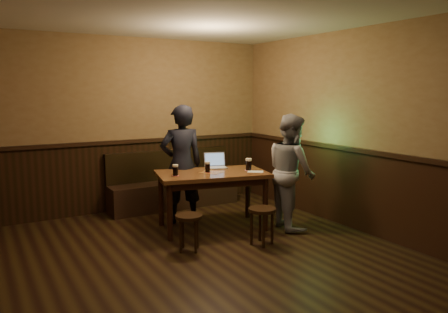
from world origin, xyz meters
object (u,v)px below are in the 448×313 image
pint_left (175,170)px  pint_right (249,164)px  bench (173,188)px  stool_left (189,222)px  stool_right (262,215)px  pub_table (212,180)px  person_grey (291,171)px  pint_mid (208,167)px  person_suit (181,164)px  laptop (215,164)px

pint_left → pint_right: (1.07, -0.16, 0.01)m
bench → stool_left: bearing=-108.5°
stool_right → pint_left: bearing=129.9°
bench → pint_right: 1.70m
bench → stool_left: size_ratio=4.88×
pub_table → person_grey: person_grey is taller
stool_right → pint_left: pint_left is taller
pint_mid → pint_right: size_ratio=0.87×
pint_left → person_suit: size_ratio=0.09×
laptop → pint_right: bearing=-37.9°
laptop → stool_left: bearing=-117.9°
pub_table → stool_left: pub_table is taller
bench → person_suit: person_suit is taller
bench → pint_mid: pint_mid is taller
pint_left → pint_mid: bearing=-0.4°
laptop → stool_right: bearing=-73.6°
bench → pint_mid: 1.48m
pub_table → person_grey: 1.13m
pub_table → person_grey: size_ratio=1.03×
pub_table → pint_left: size_ratio=10.85×
stool_right → person_suit: bearing=108.2°
pint_left → pint_mid: (0.49, -0.00, -0.00)m
stool_left → pint_left: 0.85m
pub_table → pint_left: pint_left is taller
person_suit → person_grey: person_suit is taller
laptop → person_suit: (-0.45, 0.22, 0.00)m
laptop → person_suit: size_ratio=0.21×
bench → pint_mid: (-0.06, -1.36, 0.58)m
bench → pint_left: pint_left is taller
stool_left → stool_right: size_ratio=0.95×
stool_right → pint_left: size_ratio=3.08×
laptop → person_suit: 0.50m
stool_right → person_grey: person_grey is taller
person_suit → person_grey: (1.25, -1.01, -0.06)m
pub_table → person_suit: person_suit is taller
bench → stool_right: bearing=-84.4°
pub_table → pint_mid: bearing=-177.2°
stool_right → pint_mid: (-0.29, 0.92, 0.51)m
stool_left → stool_right: stool_right is taller
pint_mid → person_suit: (-0.18, 0.49, -0.01)m
stool_right → person_grey: 0.98m
stool_left → pint_right: 1.40m
pint_left → pint_right: 1.09m
pint_right → bench: bearing=109.1°
bench → person_grey: person_grey is taller
pub_table → stool_right: size_ratio=3.52×
pint_right → person_grey: (0.48, -0.37, -0.08)m
stool_left → person_grey: person_grey is taller
stool_right → pint_left: (-0.77, 0.93, 0.51)m
pub_table → stool_right: 0.99m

